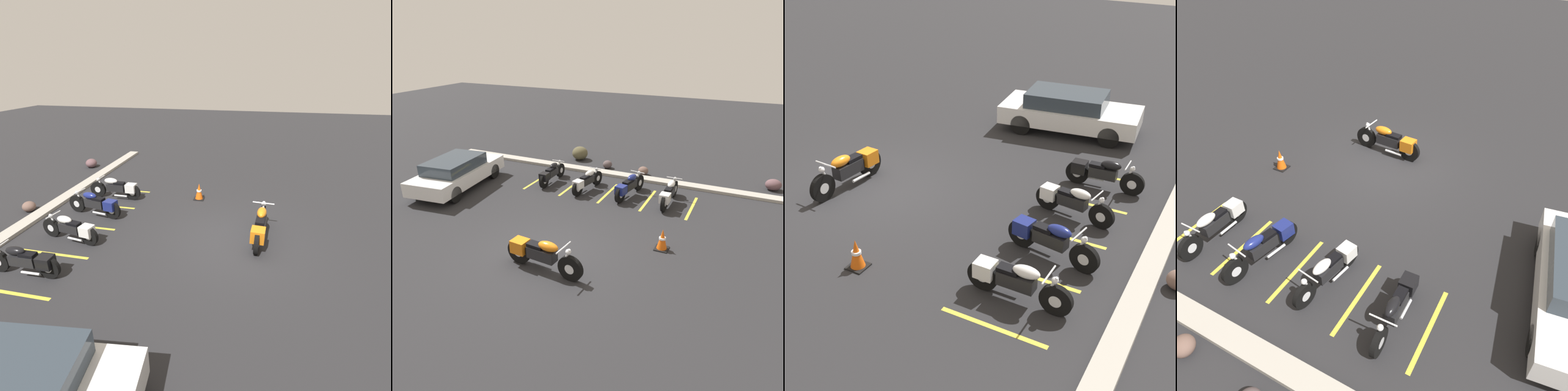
{
  "view_description": "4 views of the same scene",
  "coord_description": "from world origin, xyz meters",
  "views": [
    {
      "loc": [
        -8.08,
        -0.51,
        4.93
      ],
      "look_at": [
        1.09,
        1.47,
        0.95
      ],
      "focal_mm": 28.0,
      "sensor_mm": 36.0,
      "label": 1
    },
    {
      "loc": [
        5.1,
        -8.09,
        6.0
      ],
      "look_at": [
        0.06,
        2.75,
        0.81
      ],
      "focal_mm": 35.0,
      "sensor_mm": 36.0,
      "label": 2
    },
    {
      "loc": [
        9.71,
        8.22,
        6.74
      ],
      "look_at": [
        0.25,
        3.11,
        0.71
      ],
      "focal_mm": 50.0,
      "sensor_mm": 36.0,
      "label": 3
    },
    {
      "loc": [
        -4.48,
        9.38,
        6.9
      ],
      "look_at": [
        -0.85,
        2.62,
        0.89
      ],
      "focal_mm": 35.0,
      "sensor_mm": 36.0,
      "label": 4
    }
  ],
  "objects": [
    {
      "name": "stall_line_0",
      "position": [
        -3.41,
        4.97,
        0.0
      ],
      "size": [
        0.1,
        2.1,
        0.0
      ],
      "primitive_type": "cube",
      "color": "gold",
      "rests_on": "ground"
    },
    {
      "name": "parked_bike_2",
      "position": [
        0.77,
        4.99,
        0.45
      ],
      "size": [
        0.73,
        2.14,
        0.85
      ],
      "rotation": [
        0.0,
        0.0,
        1.4
      ],
      "color": "black",
      "rests_on": "ground"
    },
    {
      "name": "parked_bike_3",
      "position": [
        2.36,
        4.95,
        0.45
      ],
      "size": [
        0.6,
        2.14,
        0.84
      ],
      "rotation": [
        0.0,
        0.0,
        1.56
      ],
      "color": "black",
      "rests_on": "ground"
    },
    {
      "name": "traffic_cone",
      "position": [
        2.97,
        1.73,
        0.31
      ],
      "size": [
        0.4,
        0.4,
        0.66
      ],
      "color": "black",
      "rests_on": "ground"
    },
    {
      "name": "parked_bike_0",
      "position": [
        -2.71,
        5.02,
        0.43
      ],
      "size": [
        0.58,
        2.05,
        0.81
      ],
      "rotation": [
        0.0,
        0.0,
        1.58
      ],
      "color": "black",
      "rests_on": "ground"
    },
    {
      "name": "concrete_curb",
      "position": [
        0.0,
        7.02,
        0.06
      ],
      "size": [
        18.0,
        0.5,
        0.12
      ],
      "primitive_type": "cube",
      "color": "#A8A399",
      "rests_on": "ground"
    },
    {
      "name": "landscape_rock_2",
      "position": [
        -1.26,
        7.79,
        0.18
      ],
      "size": [
        0.54,
        0.55,
        0.37
      ],
      "primitive_type": "ellipsoid",
      "rotation": [
        0.0,
        0.0,
        2.85
      ],
      "color": "#514446",
      "rests_on": "ground"
    },
    {
      "name": "parked_bike_1",
      "position": [
        -0.98,
        4.84,
        0.42
      ],
      "size": [
        0.67,
        2.02,
        0.8
      ],
      "rotation": [
        0.0,
        0.0,
        1.41
      ],
      "color": "black",
      "rests_on": "ground"
    },
    {
      "name": "stall_line_1",
      "position": [
        -1.75,
        4.97,
        0.0
      ],
      "size": [
        0.1,
        2.1,
        0.0
      ],
      "primitive_type": "cube",
      "color": "gold",
      "rests_on": "ground"
    },
    {
      "name": "stall_line_3",
      "position": [
        1.57,
        4.97,
        0.0
      ],
      "size": [
        0.1,
        2.1,
        0.0
      ],
      "primitive_type": "cube",
      "color": "gold",
      "rests_on": "ground"
    },
    {
      "name": "stall_line_4",
      "position": [
        3.23,
        4.97,
        0.0
      ],
      "size": [
        0.1,
        2.1,
        0.0
      ],
      "primitive_type": "cube",
      "color": "gold",
      "rests_on": "ground"
    },
    {
      "name": "car_white",
      "position": [
        -5.95,
        2.96,
        0.68
      ],
      "size": [
        2.27,
        4.48,
        1.29
      ],
      "rotation": [
        0.0,
        0.0,
        1.68
      ],
      "color": "black",
      "rests_on": "ground"
    },
    {
      "name": "ground",
      "position": [
        0.0,
        0.0,
        0.0
      ],
      "size": [
        60.0,
        60.0,
        0.0
      ],
      "primitive_type": "plane",
      "color": "#262628"
    },
    {
      "name": "stall_line_2",
      "position": [
        -0.09,
        4.97,
        0.0
      ],
      "size": [
        0.1,
        2.1,
        0.0
      ],
      "primitive_type": "cube",
      "color": "gold",
      "rests_on": "ground"
    },
    {
      "name": "landscape_rock_1",
      "position": [
        -3.01,
        8.43,
        0.33
      ],
      "size": [
        1.08,
        1.08,
        0.66
      ],
      "primitive_type": "ellipsoid",
      "rotation": [
        0.0,
        0.0,
        0.52
      ],
      "color": "brown",
      "rests_on": "ground"
    },
    {
      "name": "landscape_rock_0",
      "position": [
        5.89,
        8.14,
        0.23
      ],
      "size": [
        0.67,
        0.61,
        0.46
      ],
      "primitive_type": "ellipsoid",
      "rotation": [
        0.0,
        0.0,
        0.08
      ],
      "color": "brown",
      "rests_on": "ground"
    },
    {
      "name": "landscape_rock_3",
      "position": [
        0.55,
        7.62,
        0.19
      ],
      "size": [
        0.64,
        0.64,
        0.38
      ],
      "primitive_type": "ellipsoid",
      "rotation": [
        0.0,
        0.0,
        0.92
      ],
      "color": "brown",
      "rests_on": "ground"
    },
    {
      "name": "motorcycle_orange_featured",
      "position": [
        0.25,
        -0.71,
        0.5
      ],
      "size": [
        2.4,
        0.67,
        0.94
      ],
      "rotation": [
        0.0,
        0.0,
        -0.08
      ],
      "color": "black",
      "rests_on": "ground"
    }
  ]
}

